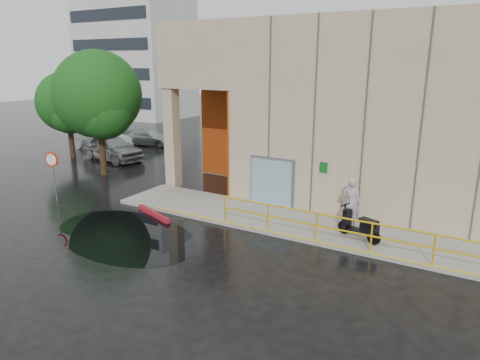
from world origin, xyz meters
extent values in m
plane|color=black|center=(0.00, 0.00, 0.00)|extent=(120.00, 120.00, 0.00)
cube|color=gray|center=(4.00, 4.50, 0.07)|extent=(20.00, 3.00, 0.15)
cube|color=tan|center=(6.00, 11.00, 4.00)|extent=(16.00, 10.00, 8.00)
cube|color=tan|center=(-4.00, 11.00, 6.50)|extent=(4.00, 10.00, 3.00)
cube|color=tan|center=(-5.60, 6.40, 2.50)|extent=(0.60, 0.60, 5.00)
cube|color=#A9460F|center=(-4.00, 9.50, 2.50)|extent=(3.80, 0.15, 4.90)
cube|color=#A9460F|center=(-2.05, 7.75, 2.50)|extent=(0.10, 3.50, 4.90)
cube|color=#809CAF|center=(0.20, 5.88, 1.15)|extent=(1.90, 0.10, 2.00)
cube|color=slate|center=(0.20, 5.96, 1.15)|extent=(2.10, 0.06, 2.20)
cube|color=#0C5518|center=(2.50, 5.94, 2.10)|extent=(0.32, 0.04, 0.42)
cylinder|color=#E2AF0B|center=(4.25, 3.15, 1.15)|extent=(9.50, 0.06, 0.06)
cylinder|color=#E2AF0B|center=(4.25, 3.15, 0.70)|extent=(9.50, 0.06, 0.06)
cube|color=beige|center=(-28.00, 28.00, 7.50)|extent=(12.00, 8.00, 15.00)
imported|color=#9A9A9E|center=(3.96, 5.04, 1.12)|extent=(0.75, 0.53, 1.94)
cylinder|color=black|center=(3.98, 4.24, 0.40)|extent=(0.50, 0.28, 0.50)
cylinder|color=black|center=(5.15, 3.78, 0.40)|extent=(0.50, 0.28, 0.50)
cylinder|color=slate|center=(-8.79, 1.77, 1.01)|extent=(0.06, 0.06, 2.03)
cylinder|color=red|center=(-8.79, 1.74, 1.98)|extent=(0.69, 0.21, 0.70)
cylinder|color=white|center=(-8.79, 1.71, 1.98)|extent=(0.54, 0.14, 0.55)
cube|color=maroon|center=(-3.59, 2.50, 0.09)|extent=(2.31, 1.01, 0.18)
cube|color=black|center=(-3.16, 0.38, 0.00)|extent=(7.32, 5.40, 0.01)
imported|color=#999B9F|center=(-12.93, 9.24, 0.82)|extent=(5.06, 2.64, 1.64)
imported|color=silver|center=(-16.34, 11.36, 0.82)|extent=(4.98, 1.79, 1.63)
imported|color=silver|center=(-14.43, 14.45, 0.58)|extent=(4.28, 2.46, 1.17)
cylinder|color=black|center=(-10.58, 6.31, 1.54)|extent=(0.36, 0.36, 3.08)
sphere|color=#134E18|center=(-10.58, 6.31, 4.51)|extent=(4.77, 4.77, 4.77)
sphere|color=#134E18|center=(-10.01, 6.09, 3.80)|extent=(3.34, 3.34, 3.34)
cylinder|color=black|center=(-15.98, 8.57, 1.25)|extent=(0.36, 0.36, 2.49)
sphere|color=#205213|center=(-15.98, 8.57, 3.68)|extent=(3.95, 3.95, 3.95)
sphere|color=#205213|center=(-15.38, 8.22, 3.09)|extent=(2.76, 2.76, 2.76)
camera|label=1|loc=(7.97, -10.29, 6.22)|focal=32.00mm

